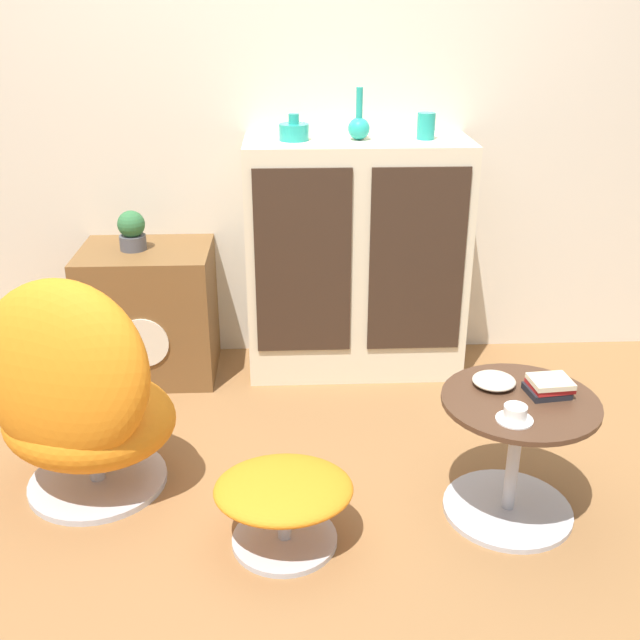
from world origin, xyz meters
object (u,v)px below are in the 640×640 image
(tv_console, at_px, (150,312))
(coffee_table, at_px, (514,452))
(vase_leftmost, at_px, (294,131))
(egg_chair, at_px, (77,398))
(book_stack, at_px, (549,386))
(ottoman, at_px, (284,496))
(vase_inner_left, at_px, (359,126))
(sideboard, at_px, (356,259))
(bowl, at_px, (494,381))
(teacup, at_px, (515,415))
(vase_inner_right, at_px, (426,126))
(potted_plant, at_px, (132,230))

(tv_console, height_order, coffee_table, tv_console)
(tv_console, relative_size, vase_leftmost, 4.79)
(egg_chair, bearing_deg, book_stack, -5.21)
(ottoman, xyz_separation_m, coffee_table, (0.79, 0.13, 0.06))
(vase_inner_left, relative_size, book_stack, 1.43)
(sideboard, distance_m, bowl, 1.13)
(ottoman, bearing_deg, book_stack, 9.97)
(sideboard, relative_size, teacup, 9.39)
(sideboard, distance_m, tv_console, 1.00)
(coffee_table, xyz_separation_m, book_stack, (0.10, 0.03, 0.24))
(ottoman, bearing_deg, vase_inner_right, 63.79)
(coffee_table, height_order, bowl, bowl)
(sideboard, height_order, teacup, sideboard)
(tv_console, height_order, potted_plant, potted_plant)
(teacup, bearing_deg, vase_leftmost, 117.28)
(sideboard, bearing_deg, teacup, -73.28)
(tv_console, xyz_separation_m, ottoman, (0.63, -1.26, -0.13))
(vase_leftmost, bearing_deg, ottoman, -92.68)
(teacup, height_order, bowl, teacup)
(egg_chair, height_order, potted_plant, egg_chair)
(book_stack, bearing_deg, vase_inner_left, 115.70)
(sideboard, bearing_deg, ottoman, -104.82)
(ottoman, bearing_deg, potted_plant, 118.06)
(coffee_table, bearing_deg, ottoman, -170.89)
(vase_inner_right, relative_size, bowl, 0.77)
(book_stack, bearing_deg, egg_chair, 174.79)
(vase_inner_right, xyz_separation_m, teacup, (0.09, -1.29, -0.68))
(coffee_table, height_order, teacup, teacup)
(tv_console, bearing_deg, egg_chair, -95.29)
(vase_inner_left, xyz_separation_m, vase_inner_right, (0.29, 0.00, -0.00))
(vase_inner_right, distance_m, book_stack, 1.34)
(coffee_table, bearing_deg, vase_leftmost, 121.98)
(sideboard, bearing_deg, bowl, -70.26)
(tv_console, bearing_deg, book_stack, -36.12)
(coffee_table, bearing_deg, sideboard, 111.06)
(vase_inner_right, relative_size, potted_plant, 0.63)
(sideboard, height_order, book_stack, sideboard)
(potted_plant, bearing_deg, vase_leftmost, 2.14)
(vase_inner_right, bearing_deg, sideboard, -179.25)
(sideboard, height_order, vase_inner_left, vase_inner_left)
(egg_chair, relative_size, ottoman, 1.90)
(teacup, bearing_deg, vase_inner_left, 106.60)
(vase_leftmost, bearing_deg, potted_plant, -177.86)
(book_stack, bearing_deg, sideboard, 115.85)
(tv_console, distance_m, coffee_table, 1.81)
(book_stack, bearing_deg, bowl, 157.89)
(ottoman, xyz_separation_m, teacup, (0.73, -0.00, 0.29))
(book_stack, bearing_deg, tv_console, 143.88)
(coffee_table, height_order, vase_inner_left, vase_inner_left)
(vase_leftmost, height_order, teacup, vase_leftmost)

